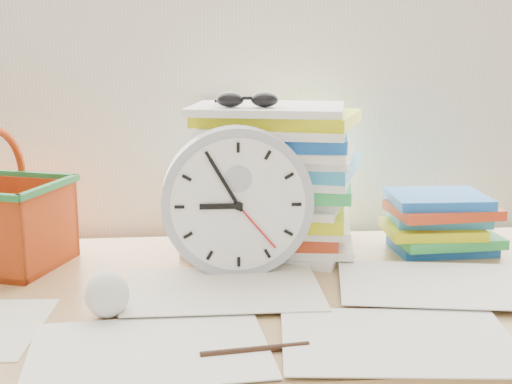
{
  "coord_description": "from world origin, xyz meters",
  "views": [
    {
      "loc": [
        -0.1,
        0.43,
        1.18
      ],
      "look_at": [
        0.02,
        1.6,
        0.92
      ],
      "focal_mm": 50.0,
      "sensor_mm": 36.0,
      "label": 1
    }
  ],
  "objects_px": {
    "desk": "(246,329)",
    "clock": "(237,202)",
    "paper_stack": "(271,179)",
    "book_stack": "(438,223)"
  },
  "relations": [
    {
      "from": "desk",
      "to": "clock",
      "type": "bearing_deg",
      "value": 96.02
    },
    {
      "from": "paper_stack",
      "to": "clock",
      "type": "distance_m",
      "value": 0.17
    },
    {
      "from": "paper_stack",
      "to": "clock",
      "type": "relative_size",
      "value": 1.23
    },
    {
      "from": "paper_stack",
      "to": "book_stack",
      "type": "xyz_separation_m",
      "value": [
        0.34,
        -0.04,
        -0.09
      ]
    },
    {
      "from": "desk",
      "to": "paper_stack",
      "type": "bearing_deg",
      "value": 73.11
    },
    {
      "from": "paper_stack",
      "to": "book_stack",
      "type": "bearing_deg",
      "value": -7.25
    },
    {
      "from": "paper_stack",
      "to": "clock",
      "type": "height_order",
      "value": "paper_stack"
    },
    {
      "from": "clock",
      "to": "book_stack",
      "type": "xyz_separation_m",
      "value": [
        0.42,
        0.1,
        -0.08
      ]
    },
    {
      "from": "paper_stack",
      "to": "clock",
      "type": "xyz_separation_m",
      "value": [
        -0.08,
        -0.15,
        -0.01
      ]
    },
    {
      "from": "book_stack",
      "to": "clock",
      "type": "bearing_deg",
      "value": -166.05
    }
  ]
}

